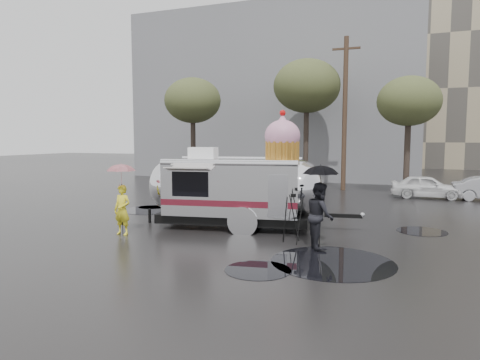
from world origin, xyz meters
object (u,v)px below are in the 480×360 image
at_px(person_left, 122,210).
at_px(tripod, 293,214).
at_px(airstream_trailer, 237,186).
at_px(person_right, 320,215).

height_order(person_left, tripod, person_left).
relative_size(person_left, tripod, 1.09).
height_order(airstream_trailer, tripod, airstream_trailer).
relative_size(airstream_trailer, tripod, 5.12).
relative_size(airstream_trailer, person_left, 4.72).
bearing_deg(person_left, tripod, 11.98).
bearing_deg(airstream_trailer, person_right, -39.96).
relative_size(person_right, tripod, 1.27).
bearing_deg(tripod, airstream_trailer, 170.45).
bearing_deg(person_right, person_left, 70.76).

